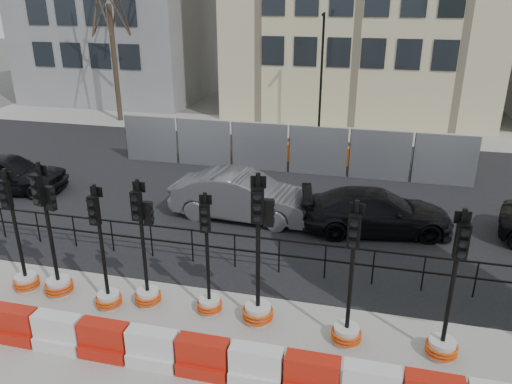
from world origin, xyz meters
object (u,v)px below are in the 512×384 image
(traffic_signal_h, at_px, (445,329))
(car_c, at_px, (377,212))
(traffic_signal_d, at_px, (146,277))
(car_a, at_px, (6,173))
(traffic_signal_a, at_px, (23,266))

(traffic_signal_h, height_order, car_c, traffic_signal_h)
(traffic_signal_d, bearing_deg, car_a, 146.30)
(traffic_signal_a, distance_m, car_c, 9.95)
(traffic_signal_a, xyz_separation_m, car_a, (-4.91, 5.51, 0.07))
(traffic_signal_a, height_order, traffic_signal_h, traffic_signal_h)
(traffic_signal_h, xyz_separation_m, car_c, (-1.44, 5.55, -0.02))
(car_c, bearing_deg, car_a, 78.96)
(traffic_signal_a, relative_size, traffic_signal_h, 0.97)
(traffic_signal_h, relative_size, car_a, 0.73)
(traffic_signal_a, bearing_deg, car_a, 127.80)
(traffic_signal_a, height_order, car_c, traffic_signal_a)
(car_a, bearing_deg, car_c, -101.16)
(traffic_signal_d, bearing_deg, car_c, 45.57)
(car_a, height_order, car_c, car_a)
(traffic_signal_d, distance_m, car_c, 7.35)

